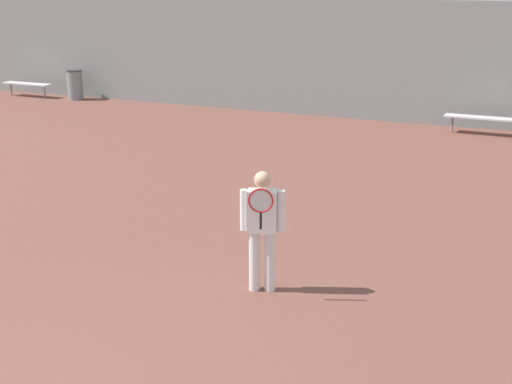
% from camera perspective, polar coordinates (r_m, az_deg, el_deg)
% --- Properties ---
extents(tennis_player, '(0.54, 0.48, 1.60)m').
position_cam_1_polar(tennis_player, '(9.01, 0.51, -2.61)').
color(tennis_player, silver).
rests_on(tennis_player, ground_plane).
extents(bench_courtside_near, '(1.80, 0.40, 0.46)m').
position_cam_1_polar(bench_courtside_near, '(25.41, -17.83, 8.20)').
color(bench_courtside_near, silver).
rests_on(bench_courtside_near, ground_plane).
extents(bench_courtside_far, '(2.07, 0.40, 0.46)m').
position_cam_1_polar(bench_courtside_far, '(19.19, 17.92, 5.59)').
color(bench_courtside_far, silver).
rests_on(bench_courtside_far, ground_plane).
extents(trash_bin, '(0.52, 0.52, 0.97)m').
position_cam_1_polar(trash_bin, '(24.40, -14.28, 8.32)').
color(trash_bin, gray).
rests_on(trash_bin, ground_plane).
extents(back_fence, '(33.01, 0.06, 3.31)m').
position_cam_1_polar(back_fence, '(20.21, 10.76, 10.20)').
color(back_fence, gray).
rests_on(back_fence, ground_plane).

